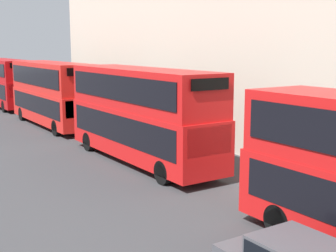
{
  "coord_description": "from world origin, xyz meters",
  "views": [
    {
      "loc": [
        -9.46,
        -0.16,
        5.61
      ],
      "look_at": [
        0.48,
        14.99,
        2.47
      ],
      "focal_mm": 50.0,
      "sensor_mm": 36.0,
      "label": 1
    }
  ],
  "objects_px": {
    "bus_third_in_queue": "(52,91)",
    "bus_trailing": "(5,81)",
    "bus_second_in_queue": "(141,111)",
    "pedestrian": "(286,167)"
  },
  "relations": [
    {
      "from": "bus_third_in_queue",
      "to": "bus_trailing",
      "type": "bearing_deg",
      "value": 90.0
    },
    {
      "from": "bus_second_in_queue",
      "to": "bus_third_in_queue",
      "type": "relative_size",
      "value": 1.01
    },
    {
      "from": "bus_second_in_queue",
      "to": "bus_third_in_queue",
      "type": "bearing_deg",
      "value": 90.0
    },
    {
      "from": "bus_second_in_queue",
      "to": "bus_trailing",
      "type": "bearing_deg",
      "value": 90.0
    },
    {
      "from": "bus_third_in_queue",
      "to": "bus_second_in_queue",
      "type": "bearing_deg",
      "value": -90.0
    },
    {
      "from": "bus_third_in_queue",
      "to": "bus_trailing",
      "type": "distance_m",
      "value": 12.71
    },
    {
      "from": "bus_trailing",
      "to": "pedestrian",
      "type": "height_order",
      "value": "bus_trailing"
    },
    {
      "from": "bus_trailing",
      "to": "pedestrian",
      "type": "distance_m",
      "value": 31.82
    },
    {
      "from": "bus_trailing",
      "to": "bus_third_in_queue",
      "type": "bearing_deg",
      "value": -90.0
    },
    {
      "from": "bus_second_in_queue",
      "to": "pedestrian",
      "type": "height_order",
      "value": "bus_second_in_queue"
    }
  ]
}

